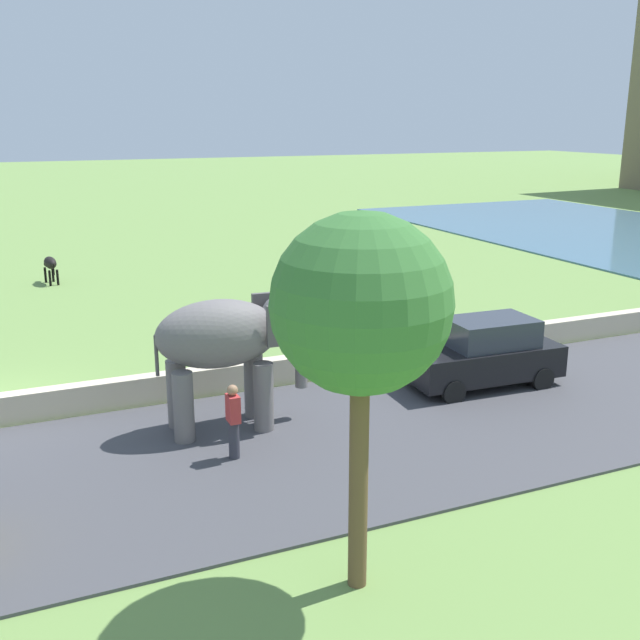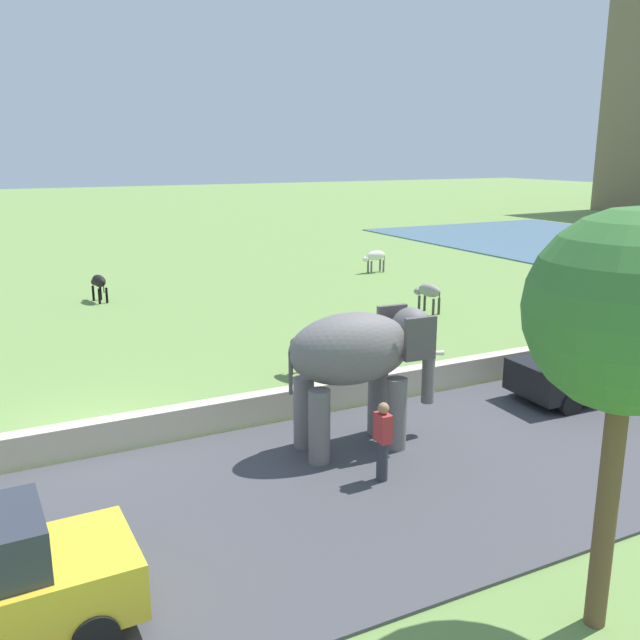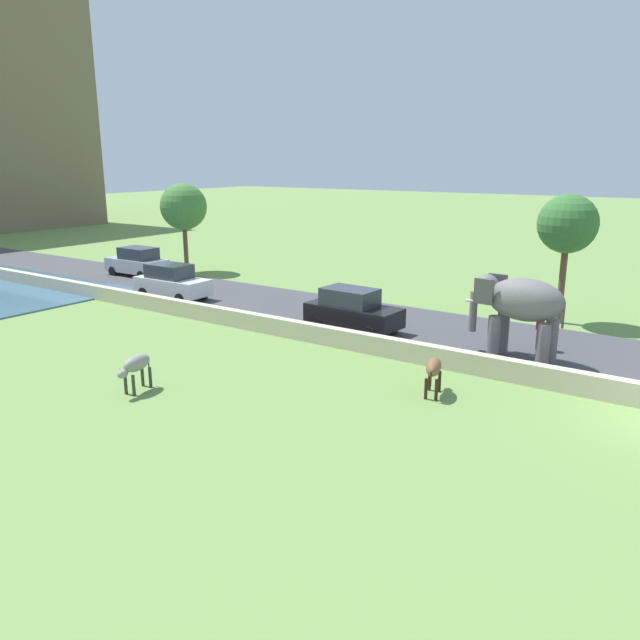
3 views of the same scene
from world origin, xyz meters
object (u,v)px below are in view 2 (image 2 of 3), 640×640
elephant (360,357)px  person_beside_elephant (383,440)px  cow_grey (428,292)px  car_black (590,364)px  cow_black (99,282)px  cow_brown (306,349)px  cow_white (375,257)px

elephant → person_beside_elephant: elephant is taller
cow_grey → car_black: bearing=-11.1°
elephant → cow_black: 17.75m
car_black → cow_grey: bearing=168.9°
cow_brown → cow_grey: (-4.91, 7.66, 0.00)m
person_beside_elephant → car_black: (-1.59, 7.19, 0.03)m
person_beside_elephant → cow_white: person_beside_elephant is taller
car_black → cow_brown: car_black is taller
car_black → cow_grey: size_ratio=2.87×
car_black → cow_white: 18.97m
cow_brown → elephant: bearing=-12.0°
cow_brown → cow_white: 17.23m
elephant → car_black: bearing=90.1°
cow_brown → cow_black: size_ratio=1.00×
car_black → cow_brown: size_ratio=2.87×
car_black → cow_white: size_ratio=2.90×
person_beside_elephant → cow_grey: bearing=141.0°
cow_brown → person_beside_elephant: bearing=-12.6°
person_beside_elephant → cow_black: bearing=-173.9°
cow_grey → cow_white: 9.19m
elephant → cow_white: size_ratio=2.50×
person_beside_elephant → elephant: bearing=165.5°
cow_grey → cow_white: (-8.72, 2.88, 0.00)m
cow_black → cow_white: bearing=93.4°
cow_brown → cow_grey: size_ratio=1.00×
person_beside_elephant → cow_brown: size_ratio=1.15×
person_beside_elephant → car_black: size_ratio=0.40×
elephant → cow_brown: (-4.75, 1.01, -1.20)m
elephant → cow_white: elephant is taller
cow_brown → cow_white: size_ratio=1.01×
cow_grey → cow_black: same height
cow_brown → car_black: bearing=50.7°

